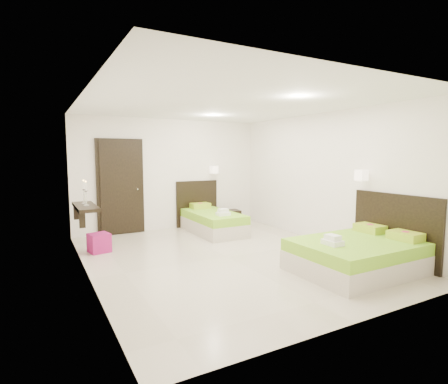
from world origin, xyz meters
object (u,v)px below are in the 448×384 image
bed_single (211,220)px  nightstand (231,217)px  bed_double (360,253)px  ottoman (99,243)px

bed_single → nightstand: bed_single is taller
bed_single → bed_double: size_ratio=0.99×
bed_double → nightstand: size_ratio=4.33×
nightstand → bed_double: bearing=-83.2°
nightstand → ottoman: size_ratio=1.23×
bed_double → ottoman: size_ratio=5.34×
bed_double → nightstand: 4.02m
bed_single → nightstand: (0.81, 0.50, -0.09)m
ottoman → bed_double: bearing=-42.0°
nightstand → ottoman: (-3.36, -1.04, -0.02)m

